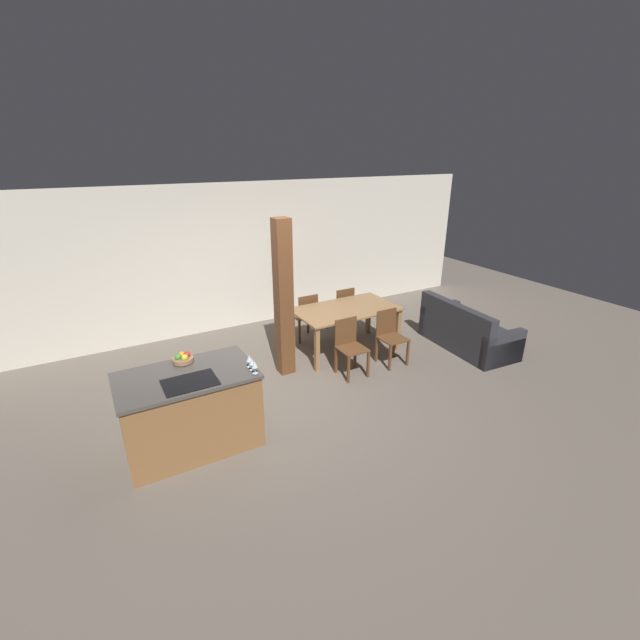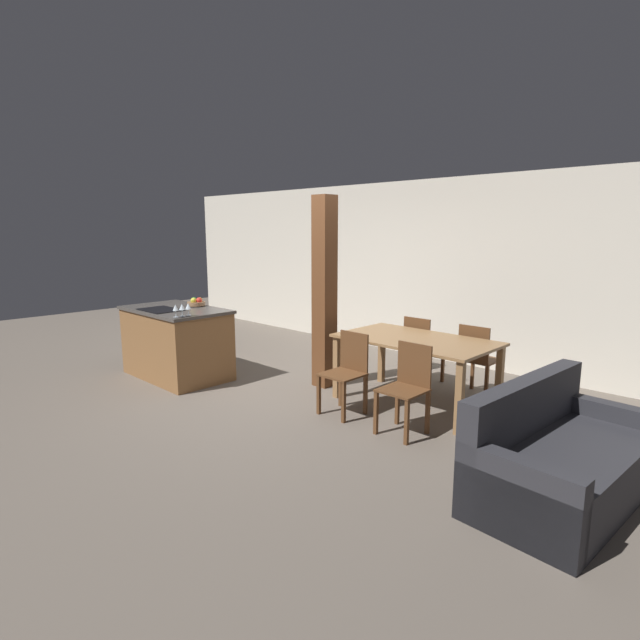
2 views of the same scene
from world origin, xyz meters
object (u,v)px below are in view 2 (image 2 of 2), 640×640
Objects in this scene: dining_chair_far_right at (477,359)px; dining_chair_near_right at (407,386)px; dining_chair_far_left at (421,348)px; dining_table at (416,347)px; fruit_bowl at (196,302)px; wine_glass_far at (188,307)px; wine_glass_near at (176,308)px; couch at (560,461)px; kitchen_island at (177,342)px; timber_post at (324,293)px; dining_chair_near_left at (347,371)px; wine_glass_middle at (182,307)px.

dining_chair_near_right is at bearing 90.00° from dining_chair_far_right.
dining_table is at bearing 117.87° from dining_chair_far_left.
fruit_bowl is 1.61× the size of wine_glass_far.
wine_glass_near is 2.82m from dining_table.
fruit_bowl is 4.81m from couch.
kitchen_island is 3.24m from dining_chair_far_left.
dining_chair_far_right is at bearing 29.98° from timber_post.
fruit_bowl is 0.28× the size of dining_chair_near_right.
wine_glass_far is 0.17× the size of dining_chair_far_left.
dining_chair_near_left is 1.00× the size of dining_chair_far_left.
wine_glass_far is 3.49m from dining_chair_far_right.
couch is at bearing 8.61° from wine_glass_middle.
fruit_bowl is at bearing -175.49° from dining_chair_near_right.
kitchen_island is 10.03× the size of wine_glass_near.
dining_chair_far_left reaches higher than dining_table.
dining_chair_near_left reaches higher than couch.
wine_glass_near is at bearing -160.54° from dining_chair_near_right.
dining_chair_near_left is at bearing 5.90° from fruit_bowl.
wine_glass_far is 0.17× the size of dining_chair_near_right.
wine_glass_middle is at bearing -126.76° from timber_post.
fruit_bowl is at bearing 136.66° from wine_glass_middle.
couch is (4.76, 0.04, -0.71)m from fruit_bowl.
dining_chair_near_right is (2.63, 0.85, -0.59)m from wine_glass_middle.
wine_glass_far is at bearing -38.93° from fruit_bowl.
dining_table is 1.96× the size of dining_chair_far_left.
wine_glass_near is (0.62, -0.67, 0.07)m from fruit_bowl.
wine_glass_middle is 0.17× the size of dining_chair_far_left.
wine_glass_middle is 0.08m from wine_glass_far.
wine_glass_near is 3.08m from dining_chair_far_left.
dining_table is 1.96× the size of dining_chair_far_right.
dining_chair_far_left is at bearing 57.60° from couch.
fruit_bowl is 0.28× the size of dining_chair_far_right.
dining_table is at bearing 62.13° from dining_chair_far_right.
dining_chair_near_right is 1.46m from dining_chair_far_right.
dining_chair_near_right is at bearing 4.51° from fruit_bowl.
wine_glass_far is 0.06× the size of timber_post.
dining_chair_far_left is (2.53, 2.01, -0.00)m from kitchen_island.
wine_glass_far is 2.72m from dining_table.
wine_glass_middle is (0.62, -0.59, 0.07)m from fruit_bowl.
fruit_bowl is 3.05m from dining_table.
wine_glass_far is 2.09m from dining_chair_near_left.
wine_glass_near reaches higher than couch.
wine_glass_middle is at bearing -162.19° from dining_chair_near_right.
wine_glass_near is 1.00× the size of wine_glass_middle.
dining_chair_far_right is (2.63, 2.39, -0.59)m from wine_glass_near.
couch is (4.81, 0.34, -0.19)m from kitchen_island.
dining_chair_far_right is at bearing 40.11° from wine_glass_far.
timber_post reaches higher than dining_table.
fruit_bowl is 3.72m from dining_chair_far_right.
fruit_bowl is at bearing 94.43° from couch.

